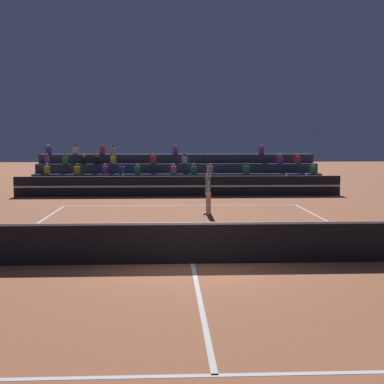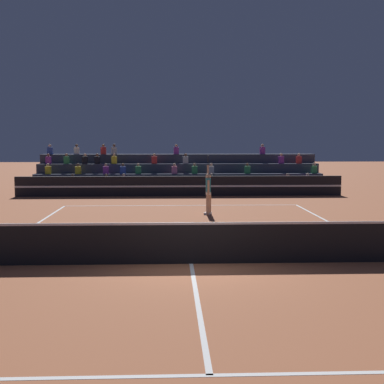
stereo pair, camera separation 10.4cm
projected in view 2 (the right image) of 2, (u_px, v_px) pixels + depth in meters
name	position (u px, v px, depth m)	size (l,w,h in m)	color
ground_plane	(191.00, 264.00, 13.53)	(120.00, 120.00, 0.00)	#AD603D
court_lines	(191.00, 264.00, 13.53)	(11.10, 23.90, 0.01)	white
tennis_net	(191.00, 243.00, 13.47)	(12.00, 0.10, 1.10)	black
sponsor_banner_wall	(180.00, 186.00, 29.51)	(18.00, 0.26, 1.10)	black
bleacher_stand	(179.00, 177.00, 32.63)	(17.01, 3.80, 2.83)	#383D4C
tennis_player	(208.00, 191.00, 22.26)	(0.35, 0.87, 2.50)	tan
tennis_ball	(71.00, 229.00, 18.54)	(0.07, 0.07, 0.07)	#C6DB33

